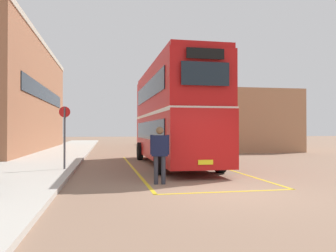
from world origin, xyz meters
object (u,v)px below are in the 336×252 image
(single_deck_bus, at_px, (168,131))
(bus_stop_sign, at_px, (65,131))
(pedestrian_boarding, at_px, (160,150))
(double_decker_bus, at_px, (173,114))

(single_deck_bus, distance_m, bus_stop_sign, 24.80)
(single_deck_bus, height_order, pedestrian_boarding, single_deck_bus)
(single_deck_bus, relative_size, pedestrian_boarding, 5.21)
(single_deck_bus, height_order, bus_stop_sign, single_deck_bus)
(single_deck_bus, relative_size, bus_stop_sign, 3.74)
(double_decker_bus, distance_m, single_deck_bus, 21.59)
(double_decker_bus, relative_size, bus_stop_sign, 4.22)
(pedestrian_boarding, distance_m, bus_stop_sign, 4.95)
(double_decker_bus, height_order, single_deck_bus, double_decker_bus)
(pedestrian_boarding, bearing_deg, single_deck_bus, 79.17)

